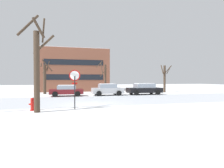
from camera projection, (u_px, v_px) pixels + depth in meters
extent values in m
plane|color=white|center=(90.00, 105.00, 15.50)|extent=(120.00, 120.00, 0.00)
cube|color=#B7BCC4|center=(85.00, 100.00, 18.86)|extent=(80.00, 8.95, 0.00)
cylinder|color=black|center=(75.00, 93.00, 13.35)|extent=(0.07, 0.14, 2.26)
cylinder|color=red|center=(75.00, 75.00, 13.33)|extent=(0.75, 0.18, 0.76)
cylinder|color=white|center=(75.00, 75.00, 13.31)|extent=(0.61, 0.15, 0.62)
cube|color=red|center=(75.00, 83.00, 13.34)|extent=(0.36, 0.10, 0.12)
cylinder|color=white|center=(75.00, 75.00, 13.33)|extent=(0.41, 0.11, 0.42)
cylinder|color=red|center=(32.00, 110.00, 12.65)|extent=(0.30, 0.30, 0.06)
cylinder|color=red|center=(32.00, 105.00, 12.64)|extent=(0.22, 0.22, 0.66)
sphere|color=red|center=(32.00, 99.00, 12.63)|extent=(0.21, 0.21, 0.21)
cylinder|color=red|center=(30.00, 104.00, 12.60)|extent=(0.12, 0.09, 0.09)
cylinder|color=red|center=(35.00, 104.00, 12.68)|extent=(0.12, 0.09, 0.09)
sphere|color=white|center=(32.00, 98.00, 12.63)|extent=(0.15, 0.15, 0.15)
cube|color=maroon|center=(66.00, 92.00, 23.60)|extent=(3.97, 1.93, 0.57)
cube|color=#8C99A8|center=(66.00, 87.00, 23.59)|extent=(2.19, 1.77, 0.45)
cube|color=white|center=(66.00, 85.00, 23.58)|extent=(1.99, 1.63, 0.06)
cylinder|color=black|center=(76.00, 93.00, 24.86)|extent=(0.64, 0.23, 0.64)
cylinder|color=black|center=(78.00, 94.00, 22.99)|extent=(0.64, 0.23, 0.64)
cylinder|color=black|center=(56.00, 93.00, 24.23)|extent=(0.64, 0.23, 0.64)
cylinder|color=black|center=(55.00, 94.00, 22.35)|extent=(0.64, 0.23, 0.64)
cube|color=silver|center=(107.00, 91.00, 24.74)|extent=(3.92, 1.84, 0.68)
cube|color=#8C99A8|center=(107.00, 86.00, 24.73)|extent=(2.16, 1.68, 0.49)
cube|color=white|center=(107.00, 84.00, 24.72)|extent=(1.96, 1.55, 0.06)
cylinder|color=black|center=(115.00, 92.00, 25.95)|extent=(0.64, 0.23, 0.64)
cylinder|color=black|center=(119.00, 93.00, 24.17)|extent=(0.64, 0.23, 0.64)
cylinder|color=black|center=(96.00, 93.00, 25.32)|extent=(0.64, 0.23, 0.64)
cylinder|color=black|center=(99.00, 94.00, 23.54)|extent=(0.64, 0.23, 0.64)
cube|color=black|center=(144.00, 90.00, 26.08)|extent=(4.62, 1.94, 0.64)
cube|color=#8C99A8|center=(144.00, 86.00, 26.06)|extent=(2.55, 1.77, 0.54)
cube|color=white|center=(144.00, 84.00, 26.06)|extent=(2.31, 1.63, 0.06)
cylinder|color=black|center=(151.00, 92.00, 27.39)|extent=(0.64, 0.23, 0.64)
cylinder|color=black|center=(158.00, 92.00, 25.52)|extent=(0.64, 0.23, 0.64)
cylinder|color=black|center=(131.00, 92.00, 26.65)|extent=(0.64, 0.23, 0.64)
cylinder|color=black|center=(136.00, 93.00, 24.78)|extent=(0.64, 0.23, 0.64)
cylinder|color=#423326|center=(165.00, 79.00, 30.62)|extent=(0.35, 0.35, 4.23)
cylinder|color=#423326|center=(168.00, 71.00, 30.67)|extent=(0.25, 1.25, 0.91)
cylinder|color=#423326|center=(167.00, 70.00, 31.06)|extent=(0.75, 1.49, 1.54)
cylinder|color=#423326|center=(162.00, 69.00, 30.52)|extent=(0.24, 0.97, 1.45)
cylinder|color=#423326|center=(45.00, 79.00, 27.07)|extent=(0.40, 0.40, 4.05)
cylinder|color=#423326|center=(47.00, 65.00, 26.51)|extent=(1.43, 0.93, 1.59)
cylinder|color=#423326|center=(45.00, 71.00, 27.39)|extent=(0.80, 0.17, 0.81)
cylinder|color=#423326|center=(47.00, 67.00, 27.41)|extent=(0.77, 0.80, 1.70)
cylinder|color=#423326|center=(48.00, 68.00, 27.19)|extent=(0.28, 0.92, 0.93)
cylinder|color=#423326|center=(41.00, 65.00, 26.86)|extent=(0.28, 1.00, 0.64)
cylinder|color=#423326|center=(105.00, 79.00, 28.95)|extent=(0.30, 0.30, 4.25)
cylinder|color=#423326|center=(104.00, 73.00, 29.41)|extent=(1.19, 0.40, 1.31)
cylinder|color=#423326|center=(99.00, 64.00, 29.25)|extent=(1.27, 1.68, 1.10)
cylinder|color=#423326|center=(102.00, 68.00, 28.73)|extent=(0.20, 1.22, 1.86)
cylinder|color=#423326|center=(37.00, 72.00, 11.94)|extent=(0.36, 0.36, 4.99)
cylinder|color=#423326|center=(28.00, 25.00, 12.23)|extent=(1.23, 1.25, 1.67)
cylinder|color=#423326|center=(44.00, 45.00, 12.61)|extent=(1.43, 0.90, 1.23)
cylinder|color=#423326|center=(43.00, 31.00, 12.06)|extent=(0.30, 0.91, 1.36)
cylinder|color=#423326|center=(39.00, 28.00, 11.63)|extent=(0.79, 0.52, 1.18)
cube|color=brown|center=(73.00, 71.00, 36.51)|extent=(11.89, 10.21, 7.22)
cube|color=white|center=(72.00, 52.00, 36.43)|extent=(11.65, 10.01, 0.10)
cube|color=black|center=(75.00, 77.00, 31.59)|extent=(9.51, 0.04, 0.90)
cube|color=black|center=(74.00, 62.00, 31.53)|extent=(9.51, 0.04, 0.90)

